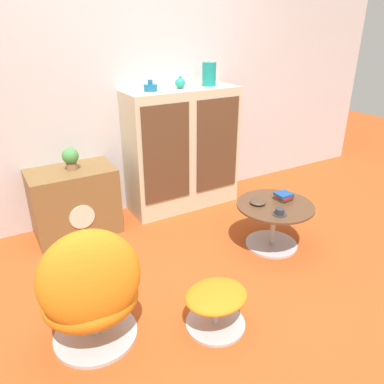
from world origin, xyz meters
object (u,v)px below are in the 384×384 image
potted_plant (71,158)px  bowl (258,202)px  coffee_table (274,219)px  tv_console (74,202)px  vase_inner_left (180,83)px  egg_chair (91,291)px  vase_leftmost (150,87)px  vase_inner_right (209,74)px  book_stack (283,196)px  sideboard (182,150)px  ottoman (216,301)px  teacup (280,212)px

potted_plant → bowl: 1.66m
coffee_table → bowl: bearing=145.0°
tv_console → vase_inner_left: vase_inner_left is taller
egg_chair → vase_leftmost: size_ratio=6.60×
vase_inner_right → tv_console: bearing=-179.2°
tv_console → vase_leftmost: size_ratio=5.99×
tv_console → book_stack: 1.88m
sideboard → potted_plant: (-1.12, -0.02, 0.12)m
book_stack → ottoman: bearing=-151.6°
vase_leftmost → teacup: size_ratio=1.07×
tv_console → coffee_table: size_ratio=1.14×
coffee_table → book_stack: 0.22m
sideboard → book_stack: bearing=-70.1°
potted_plant → teacup: 1.83m
sideboard → vase_inner_left: 0.66m
sideboard → coffee_table: 1.21m
egg_chair → book_stack: size_ratio=5.79×
coffee_table → bowl: size_ratio=4.82×
egg_chair → teacup: size_ratio=7.05×
coffee_table → tv_console: bearing=142.0°
tv_console → teacup: tv_console is taller
teacup → potted_plant: bearing=135.9°
vase_inner_right → book_stack: (0.08, -1.09, -0.91)m
vase_inner_left → book_stack: (0.41, -1.09, -0.85)m
ottoman → bowl: bearing=37.0°
tv_console → ottoman: (0.45, -1.66, -0.12)m
vase_inner_right → bowl: vase_inner_right is taller
sideboard → vase_leftmost: vase_leftmost is taller
ottoman → teacup: 0.98m
coffee_table → teacup: teacup is taller
egg_chair → book_stack: egg_chair is taller
egg_chair → teacup: 1.58m
potted_plant → vase_inner_left: bearing=1.0°
tv_console → potted_plant: size_ratio=3.79×
teacup → ottoman: bearing=-155.4°
teacup → bowl: bearing=96.2°
teacup → egg_chair: bearing=-174.7°
egg_chair → vase_inner_left: (1.39, 1.43, 0.89)m
coffee_table → teacup: 0.24m
coffee_table → book_stack: book_stack is taller
sideboard → teacup: bearing=-82.1°
coffee_table → book_stack: bearing=16.5°
ottoman → coffee_table: bearing=29.8°
vase_inner_right → bowl: size_ratio=1.66×
vase_leftmost → teacup: (0.50, -1.28, -0.84)m
egg_chair → tv_console: bearing=79.6°
ottoman → vase_inner_right: size_ratio=1.83×
tv_console → egg_chair: egg_chair is taller
ottoman → book_stack: bearing=28.4°
vase_inner_right → teacup: bearing=-96.0°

